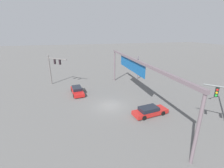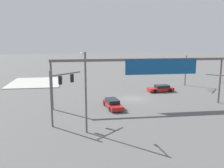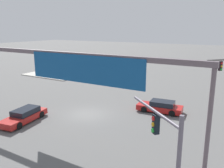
% 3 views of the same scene
% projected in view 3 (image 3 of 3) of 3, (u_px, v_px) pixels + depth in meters
% --- Properties ---
extents(ground_plane, '(226.09, 226.09, 0.00)m').
position_uv_depth(ground_plane, '(87.00, 114.00, 24.07)').
color(ground_plane, '#5F5E5D').
extents(sidewalk_corner, '(10.57, 12.60, 0.15)m').
position_uv_depth(sidewalk_corner, '(65.00, 72.00, 46.76)').
color(sidewalk_corner, '#B9B6AB').
rests_on(sidewalk_corner, ground).
extents(traffic_signal_cross_street, '(3.51, 3.16, 5.35)m').
position_uv_depth(traffic_signal_cross_street, '(166.00, 146.00, 10.35)').
color(traffic_signal_cross_street, slate).
rests_on(traffic_signal_cross_street, ground).
extents(overhead_sign_gantry, '(24.59, 0.43, 6.78)m').
position_uv_depth(overhead_sign_gantry, '(63.00, 65.00, 18.80)').
color(overhead_sign_gantry, '#685961').
rests_on(overhead_sign_gantry, ground).
extents(sedan_car_approaching, '(4.80, 2.28, 1.21)m').
position_uv_depth(sedan_car_approaching, '(160.00, 107.00, 24.66)').
color(sedan_car_approaching, red).
rests_on(sedan_car_approaching, ground).
extents(sedan_car_waiting_far, '(2.38, 5.01, 1.21)m').
position_uv_depth(sedan_car_waiting_far, '(24.00, 116.00, 22.09)').
color(sedan_car_waiting_far, '#B0201D').
rests_on(sedan_car_waiting_far, ground).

